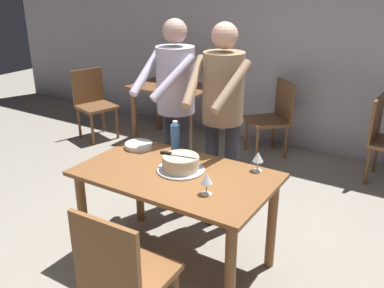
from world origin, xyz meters
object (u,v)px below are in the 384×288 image
background_chair_1 (93,101)px  water_bottle (175,138)px  background_chair_2 (273,115)px  person_standing_beside (175,98)px  chair_near_side (123,273)px  plate_stack (139,146)px  background_table (173,98)px  wine_glass_far (258,157)px  person_cutting_cake (222,107)px  main_dining_table (176,189)px  wine_glass_near (207,179)px  cake_on_platter (181,164)px  cake_knife (171,154)px

background_chair_1 → water_bottle: bearing=-31.5°
water_bottle → background_chair_2: 2.08m
person_standing_beside → chair_near_side: 1.66m
water_bottle → chair_near_side: water_bottle is taller
plate_stack → background_table: 2.13m
chair_near_side → background_chair_1: 3.61m
wine_glass_far → person_cutting_cake: size_ratio=0.08×
person_standing_beside → main_dining_table: bearing=-56.0°
wine_glass_near → background_table: bearing=128.6°
wine_glass_near → background_chair_1: bearing=146.5°
wine_glass_near → background_chair_1: size_ratio=0.16×
main_dining_table → background_chair_2: size_ratio=1.52×
background_table → background_chair_1: background_chair_1 is taller
water_bottle → person_cutting_cake: (0.25, 0.30, 0.21)m
wine_glass_far → water_bottle: bearing=-179.4°
person_cutting_cake → person_standing_beside: same height
main_dining_table → cake_on_platter: (0.01, 0.05, 0.18)m
wine_glass_far → plate_stack: bearing=-174.1°
water_bottle → background_table: (-1.25, 1.79, -0.29)m
cake_knife → person_cutting_cake: bearing=81.2°
cake_on_platter → plate_stack: bearing=161.2°
person_cutting_cake → person_standing_beside: size_ratio=1.00×
wine_glass_far → cake_knife: bearing=-151.2°
main_dining_table → cake_knife: size_ratio=5.09×
plate_stack → background_chair_1: bearing=143.0°
wine_glass_near → wine_glass_far: 0.50m
plate_stack → background_chair_2: (0.31, 2.14, -0.28)m
wine_glass_near → person_standing_beside: size_ratio=0.08×
cake_knife → wine_glass_far: (0.53, 0.29, -0.01)m
person_standing_beside → background_chair_2: size_ratio=1.91×
cake_on_platter → cake_knife: size_ratio=1.26×
cake_on_platter → person_standing_beside: person_standing_beside is taller
wine_glass_near → chair_near_side: (-0.17, -0.63, -0.36)m
plate_stack → water_bottle: size_ratio=0.88×
cake_on_platter → background_chair_1: (-2.47, 1.64, -0.31)m
water_bottle → cake_on_platter: bearing=-49.9°
wine_glass_far → person_cutting_cake: 0.57m
person_cutting_cake → background_chair_1: bearing=156.6°
cake_on_platter → wine_glass_near: wine_glass_near is taller
cake_knife → background_table: 2.53m
person_cutting_cake → chair_near_side: bearing=-84.3°
plate_stack → wine_glass_far: (0.98, 0.10, 0.08)m
cake_knife → background_chair_1: size_ratio=0.30×
wine_glass_near → wine_glass_far: size_ratio=1.00×
background_chair_1 → chair_near_side: bearing=-43.3°
wine_glass_far → cake_on_platter: bearing=-148.9°
main_dining_table → wine_glass_near: 0.44m
water_bottle → person_standing_beside: 0.45m
person_cutting_cake → background_table: 2.18m
chair_near_side → person_cutting_cake: bearing=95.7°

